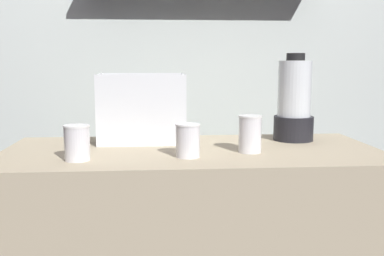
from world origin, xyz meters
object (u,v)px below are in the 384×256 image
Objects in this scene: juice_cup_beet_left at (188,142)px; juice_cup_beet_middle at (250,136)px; carrot_display_bin at (143,120)px; blender_pitcher at (294,104)px; juice_cup_beet_far_left at (77,144)px.

juice_cup_beet_middle is (0.23, 0.06, 0.01)m from juice_cup_beet_left.
blender_pitcher is (0.62, -0.01, 0.07)m from carrot_display_bin.
juice_cup_beet_left is at bearing -146.81° from blender_pitcher.
juice_cup_beet_far_left is 0.37m from juice_cup_beet_left.
juice_cup_beet_middle reaches higher than juice_cup_beet_far_left.
blender_pitcher is 0.90m from juice_cup_beet_far_left.
carrot_display_bin is 0.40m from juice_cup_beet_far_left.
blender_pitcher is at bearing 33.19° from juice_cup_beet_left.
juice_cup_beet_left is 0.24m from juice_cup_beet_middle.
juice_cup_beet_middle is at bearing 15.74° from juice_cup_beet_left.
carrot_display_bin is at bearing 147.24° from juice_cup_beet_middle.
carrot_display_bin reaches higher than juice_cup_beet_far_left.
juice_cup_beet_left is (0.37, 0.02, -0.00)m from juice_cup_beet_far_left.
juice_cup_beet_left is at bearing 3.49° from juice_cup_beet_far_left.
carrot_display_bin reaches higher than juice_cup_beet_left.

